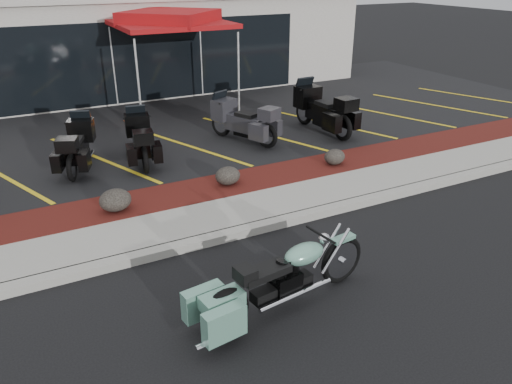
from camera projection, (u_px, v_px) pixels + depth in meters
ground at (299, 249)px, 8.55m from camera, size 90.00×90.00×0.00m
curb at (274, 223)px, 9.25m from camera, size 24.00×0.25×0.15m
sidewalk at (257, 208)px, 9.81m from camera, size 24.00×1.20×0.15m
mulch_bed at (231, 186)px, 10.78m from camera, size 24.00×1.20×0.16m
upper_lot at (157, 122)px, 15.14m from camera, size 26.00×9.60×0.15m
dealership_building at (105, 33)px, 19.41m from camera, size 18.00×8.16×4.00m
boulder_left at (115, 200)px, 9.46m from camera, size 0.61×0.51×0.43m
boulder_mid at (228, 176)px, 10.61m from camera, size 0.55×0.46×0.39m
boulder_right at (335, 157)px, 11.68m from camera, size 0.51×0.42×0.36m
hero_cruiser at (342, 253)px, 7.46m from camera, size 2.98×1.12×1.02m
touring_black_front at (83, 134)px, 11.96m from camera, size 1.43×2.17×1.18m
touring_black_mid at (137, 129)px, 12.33m from camera, size 1.11×2.15×1.19m
touring_grey at (221, 114)px, 13.45m from camera, size 1.64×2.30×1.25m
touring_black_rear at (305, 101)px, 14.42m from camera, size 1.06×2.44×1.39m
traffic_cone at (131, 114)px, 14.85m from camera, size 0.46×0.46×0.46m
popup_canopy at (170, 20)px, 14.97m from camera, size 3.51×3.51×3.05m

